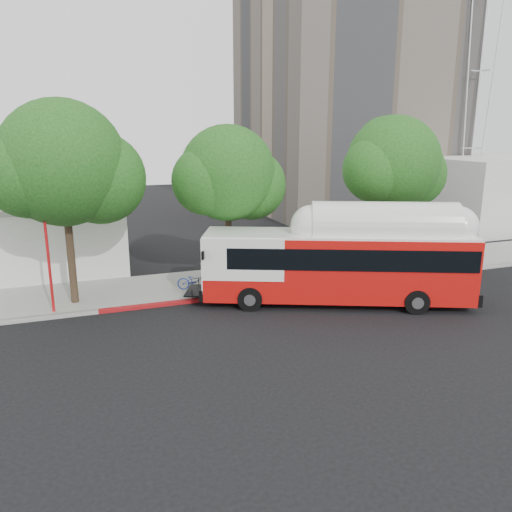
% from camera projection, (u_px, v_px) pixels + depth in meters
% --- Properties ---
extents(ground, '(120.00, 120.00, 0.00)m').
position_uv_depth(ground, '(289.00, 321.00, 22.33)').
color(ground, black).
rests_on(ground, ground).
extents(sidewalk, '(60.00, 5.00, 0.15)m').
position_uv_depth(sidewalk, '(243.00, 280.00, 28.25)').
color(sidewalk, gray).
rests_on(sidewalk, ground).
extents(curb_strip, '(60.00, 0.30, 0.15)m').
position_uv_depth(curb_strip, '(259.00, 293.00, 25.88)').
color(curb_strip, gray).
rests_on(curb_strip, ground).
extents(red_curb_segment, '(10.00, 0.32, 0.16)m').
position_uv_depth(red_curb_segment, '(203.00, 300.00, 24.89)').
color(red_curb_segment, maroon).
rests_on(red_curb_segment, ground).
extents(street_tree_left, '(6.67, 5.80, 9.74)m').
position_uv_depth(street_tree_left, '(74.00, 168.00, 23.00)').
color(street_tree_left, '#2D2116').
rests_on(street_tree_left, ground).
extents(street_tree_mid, '(5.75, 5.00, 8.62)m').
position_uv_depth(street_tree_mid, '(235.00, 177.00, 26.22)').
color(street_tree_mid, '#2D2116').
rests_on(street_tree_mid, ground).
extents(street_tree_right, '(6.21, 5.40, 9.18)m').
position_uv_depth(street_tree_right, '(399.00, 166.00, 29.24)').
color(street_tree_right, '#2D2116').
rests_on(street_tree_right, ground).
extents(apartment_tower, '(18.00, 18.00, 37.00)m').
position_uv_depth(apartment_tower, '(346.00, 34.00, 49.47)').
color(apartment_tower, gray).
rests_on(apartment_tower, ground).
extents(transit_bus, '(13.55, 7.49, 4.05)m').
position_uv_depth(transit_bus, '(339.00, 266.00, 24.14)').
color(transit_bus, red).
rests_on(transit_bus, ground).
extents(signal_pole, '(0.13, 0.44, 4.67)m').
position_uv_depth(signal_pole, '(49.00, 265.00, 22.51)').
color(signal_pole, red).
rests_on(signal_pole, ground).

